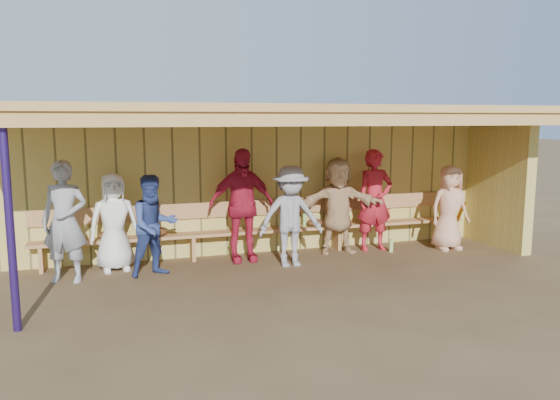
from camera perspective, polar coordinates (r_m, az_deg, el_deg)
The scene contains 12 objects.
ground at distance 8.50m, azimuth 0.72°, elevation -7.36°, with size 90.00×90.00×0.00m, color brown.
player_a at distance 8.32m, azimuth -21.58°, elevation -2.11°, with size 0.64×0.42×1.75m, color #93959B.
player_b at distance 8.71m, azimuth -16.95°, elevation -2.21°, with size 0.74×0.48×1.51m, color white.
player_c at distance 8.28m, azimuth -13.04°, elevation -2.63°, with size 0.73×0.57×1.51m, color navy.
player_d at distance 8.88m, azimuth -4.05°, elevation -0.56°, with size 1.09×0.45×1.85m, color #BF1E3A.
player_e at distance 8.58m, azimuth 1.12°, elevation -1.71°, with size 1.03×0.59×1.60m, color gray.
player_f at distance 9.48m, azimuth 6.08°, elevation -0.57°, with size 1.55×0.49×1.67m, color #DCAF7B.
player_g at distance 9.77m, azimuth 9.87°, elevation -0.02°, with size 0.65×0.43×1.79m, color #B61D2A.
player_h at distance 10.14m, azimuth 17.27°, elevation -0.76°, with size 0.74×0.48×1.51m, color #DDA27C.
dugout_structure at distance 8.97m, azimuth 1.73°, elevation 4.49°, with size 8.80×3.20×2.50m.
bench at distance 9.41m, azimuth -1.40°, elevation -2.49°, with size 7.60×0.34×0.93m.
dugout_equipment at distance 9.19m, azimuth -3.66°, elevation -3.01°, with size 6.49×0.62×0.80m.
Camera 1 is at (-2.56, -7.76, 2.32)m, focal length 35.00 mm.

